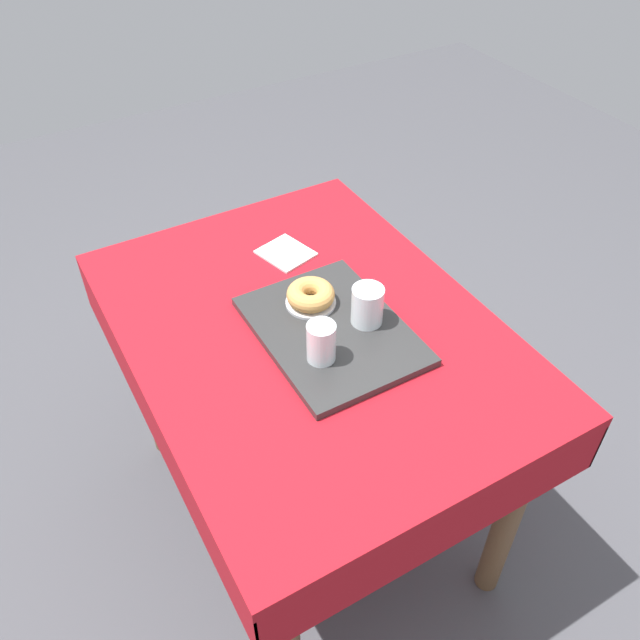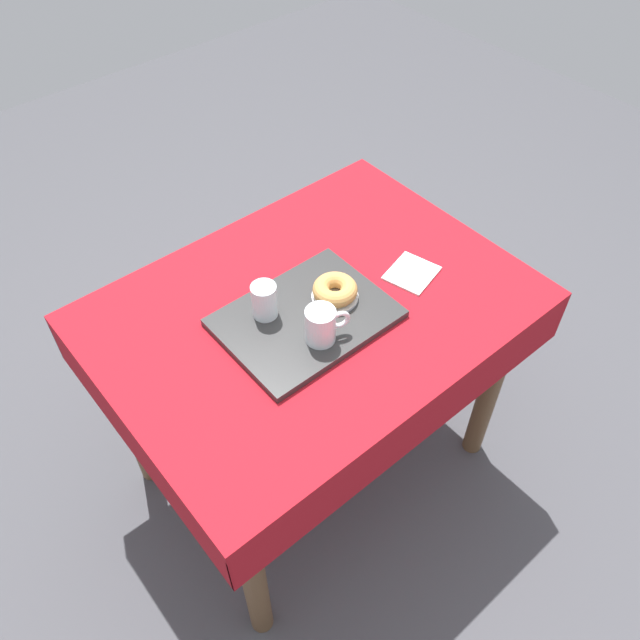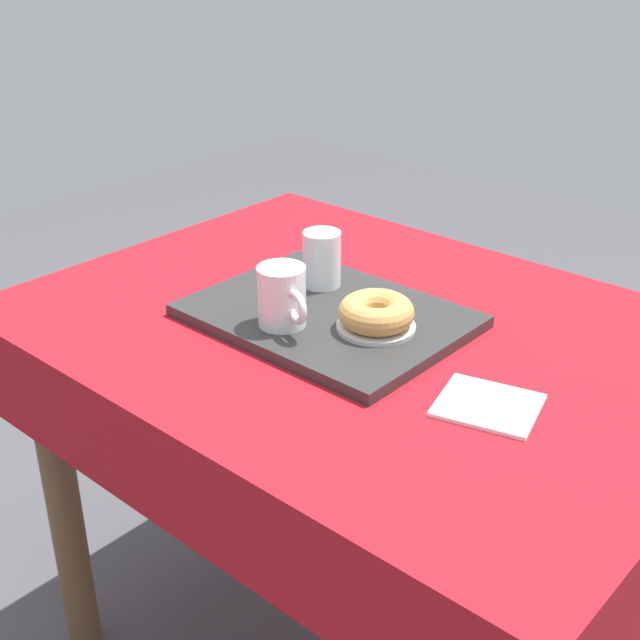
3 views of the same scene
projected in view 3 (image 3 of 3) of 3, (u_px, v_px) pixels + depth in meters
The scene contains 7 objects.
dining_table at pixel (362, 393), 1.41m from camera, with size 1.10×0.82×0.77m.
serving_tray at pixel (328, 316), 1.36m from camera, with size 0.42×0.32×0.02m, color #2D2D2D.
tea_mug_left at pixel (282, 298), 1.29m from camera, with size 0.11×0.07×0.09m.
water_glass_near at pixel (322, 262), 1.43m from camera, with size 0.06×0.06×0.09m.
donut_plate_left at pixel (376, 327), 1.30m from camera, with size 0.12×0.12×0.01m, color silver.
sugar_donut_left at pixel (376, 312), 1.29m from camera, with size 0.12×0.12×0.04m, color tan.
paper_napkin at pixel (488, 405), 1.13m from camera, with size 0.13×0.12×0.01m, color white.
Camera 3 is at (-0.75, 0.95, 1.38)m, focal length 47.82 mm.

